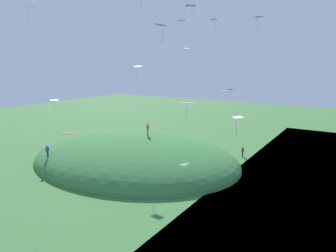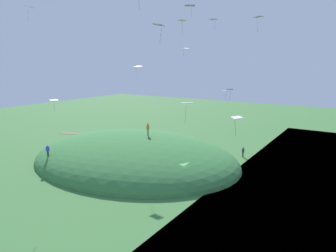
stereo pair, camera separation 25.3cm
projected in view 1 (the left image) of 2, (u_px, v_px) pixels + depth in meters
ground_plane at (180, 180)px, 37.53m from camera, size 160.00×160.00×0.00m
grass_hill at (134, 160)px, 45.38m from camera, size 31.79×25.15×7.49m
dirt_path at (88, 134)px, 61.95m from camera, size 11.73×6.14×0.04m
person_near_shore at (148, 128)px, 44.43m from camera, size 0.59×0.59×1.84m
person_watching_kites at (47, 149)px, 40.68m from camera, size 0.64×0.64×1.61m
person_on_hilltop at (243, 151)px, 46.74m from camera, size 0.47×0.47×1.56m
kite_0 at (258, 17)px, 28.53m from camera, size 1.12×1.00×1.43m
kite_1 at (230, 90)px, 38.83m from camera, size 0.94×0.76×1.75m
kite_2 at (138, 67)px, 42.92m from camera, size 1.25×0.95×1.97m
kite_3 at (238, 118)px, 24.13m from camera, size 1.23×1.28×1.64m
kite_4 at (191, 6)px, 27.89m from camera, size 1.15×1.08×1.12m
kite_5 at (225, 91)px, 35.59m from camera, size 0.69×0.95×1.22m
kite_6 at (54, 101)px, 33.02m from camera, size 0.80×0.99×1.23m
kite_7 at (213, 20)px, 33.28m from camera, size 1.14×1.08×1.19m
kite_8 at (29, 7)px, 30.82m from camera, size 0.91×1.09×1.52m
kite_9 at (188, 104)px, 28.52m from camera, size 1.29×1.25×1.96m
kite_11 at (186, 49)px, 34.05m from camera, size 0.69×0.82×1.08m
kite_12 at (160, 25)px, 19.52m from camera, size 0.95×1.12×1.18m
kite_13 at (182, 21)px, 42.06m from camera, size 1.41×1.23×2.17m
mooring_post at (204, 188)px, 33.86m from camera, size 0.14×0.14×0.95m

